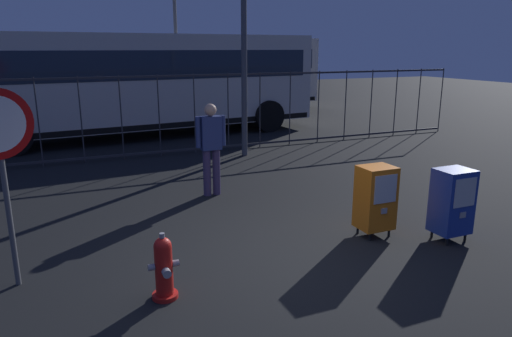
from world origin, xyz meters
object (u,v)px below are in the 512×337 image
bus_near (142,79)px  bus_far (193,70)px  newspaper_box_secondary (452,201)px  stop_sign (0,148)px  pedestrian (211,144)px  street_light_near_right (174,2)px  newspaper_box_primary (376,197)px  fire_hydrant (164,268)px

bus_near → bus_far: bearing=53.7°
bus_far → newspaper_box_secondary: bearing=-92.1°
bus_near → stop_sign: bearing=-114.0°
pedestrian → bus_near: (-0.02, 6.56, 0.76)m
pedestrian → street_light_near_right: size_ratio=0.22×
pedestrian → newspaper_box_secondary: bearing=-53.9°
stop_sign → bus_far: bus_far is taller
stop_sign → pedestrian: stop_sign is taller
newspaper_box_primary → newspaper_box_secondary: same height
fire_hydrant → bus_near: size_ratio=0.07×
newspaper_box_primary → street_light_near_right: size_ratio=0.13×
stop_sign → street_light_near_right: (5.35, 13.78, 2.76)m
stop_sign → street_light_near_right: size_ratio=0.29×
newspaper_box_primary → bus_near: (-1.56, 9.32, 1.14)m
newspaper_box_primary → street_light_near_right: street_light_near_right is taller
newspaper_box_secondary → fire_hydrant: bearing=180.0°
stop_sign → bus_near: 9.44m
pedestrian → newspaper_box_primary: bearing=-60.8°
fire_hydrant → stop_sign: size_ratio=0.33×
fire_hydrant → street_light_near_right: street_light_near_right is taller
newspaper_box_primary → fire_hydrant: bearing=-170.1°
fire_hydrant → bus_near: 10.08m
newspaper_box_secondary → bus_far: (0.53, 14.74, 1.14)m
newspaper_box_secondary → bus_far: size_ratio=0.10×
bus_near → bus_far: (2.96, 4.87, 0.00)m
fire_hydrant → newspaper_box_secondary: 4.02m
fire_hydrant → newspaper_box_secondary: newspaper_box_secondary is taller
pedestrian → fire_hydrant: bearing=-116.0°
fire_hydrant → street_light_near_right: bearing=75.2°
fire_hydrant → bus_far: size_ratio=0.07×
newspaper_box_secondary → newspaper_box_primary: bearing=147.8°
newspaper_box_primary → bus_far: (1.40, 14.19, 1.14)m
newspaper_box_primary → newspaper_box_secondary: size_ratio=1.00×
fire_hydrant → newspaper_box_secondary: (4.02, -0.00, 0.22)m
newspaper_box_primary → pedestrian: 3.17m
bus_far → bus_near: bearing=-121.4°
pedestrian → street_light_near_right: 12.14m
newspaper_box_secondary → street_light_near_right: size_ratio=0.13×
fire_hydrant → bus_far: bus_far is taller
stop_sign → bus_far: 15.05m
fire_hydrant → pedestrian: 3.72m
newspaper_box_secondary → pedestrian: bearing=126.1°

